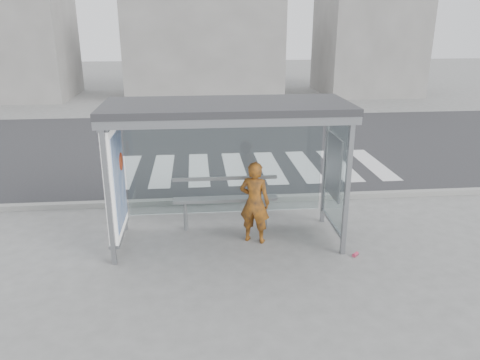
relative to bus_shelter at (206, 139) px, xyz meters
name	(u,v)px	position (x,y,z in m)	size (l,w,h in m)	color
ground	(228,241)	(0.37, -0.06, -1.98)	(80.00, 80.00, 0.00)	slate
road	(213,146)	(0.37, 6.94, -1.98)	(30.00, 10.00, 0.01)	#29292B
curb	(222,200)	(0.37, 1.89, -1.92)	(30.00, 0.18, 0.12)	gray
crosswalk	(252,168)	(1.37, 4.44, -1.98)	(7.55, 3.00, 0.00)	silver
bus_shelter	(206,139)	(0.00, 0.00, 0.00)	(4.25, 1.65, 2.62)	gray
building_left	(8,39)	(-9.63, 17.94, 1.02)	(6.00, 5.00, 6.00)	slate
building_center	(204,48)	(0.37, 17.94, 0.52)	(8.00, 5.00, 5.00)	slate
building_right	(369,28)	(9.37, 17.94, 1.52)	(5.00, 5.00, 7.00)	slate
person	(255,202)	(0.86, -0.11, -1.20)	(0.57, 0.37, 1.56)	orange
bench	(226,199)	(0.37, 0.52, -1.36)	(2.05, 0.25, 1.06)	gray
soda_can	(355,254)	(2.57, -0.89, -1.95)	(0.07, 0.07, 0.13)	#F0466B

